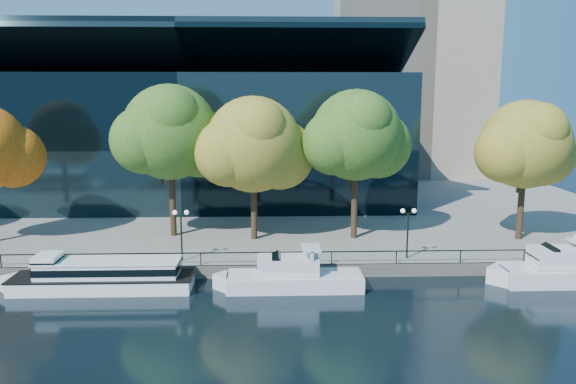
{
  "coord_description": "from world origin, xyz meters",
  "views": [
    {
      "loc": [
        5.25,
        -38.07,
        14.01
      ],
      "look_at": [
        6.81,
        8.0,
        5.77
      ],
      "focal_mm": 35.0,
      "sensor_mm": 36.0,
      "label": 1
    }
  ],
  "objects_px": {
    "cruiser_near": "(289,276)",
    "lamp_2": "(408,222)",
    "cruiser_far": "(560,269)",
    "lamp_1": "(181,223)",
    "tour_boat": "(98,275)",
    "tree_5": "(527,146)",
    "tree_2": "(172,134)",
    "tree_3": "(255,147)",
    "tree_4": "(358,137)"
  },
  "relations": [
    {
      "from": "cruiser_far",
      "to": "lamp_1",
      "type": "bearing_deg",
      "value": 172.87
    },
    {
      "from": "cruiser_far",
      "to": "tree_3",
      "type": "height_order",
      "value": "tree_3"
    },
    {
      "from": "tree_4",
      "to": "lamp_2",
      "type": "relative_size",
      "value": 3.3
    },
    {
      "from": "cruiser_near",
      "to": "tree_5",
      "type": "xyz_separation_m",
      "value": [
        21.2,
        9.58,
        8.36
      ]
    },
    {
      "from": "cruiser_near",
      "to": "tree_3",
      "type": "relative_size",
      "value": 0.85
    },
    {
      "from": "cruiser_far",
      "to": "lamp_1",
      "type": "relative_size",
      "value": 2.63
    },
    {
      "from": "cruiser_far",
      "to": "tree_4",
      "type": "xyz_separation_m",
      "value": [
        -13.64,
        10.04,
        9.0
      ]
    },
    {
      "from": "tree_2",
      "to": "tree_4",
      "type": "relative_size",
      "value": 1.03
    },
    {
      "from": "tour_boat",
      "to": "tree_5",
      "type": "height_order",
      "value": "tree_5"
    },
    {
      "from": "tour_boat",
      "to": "tree_3",
      "type": "bearing_deg",
      "value": 42.4
    },
    {
      "from": "cruiser_far",
      "to": "tree_3",
      "type": "distance_m",
      "value": 26.04
    },
    {
      "from": "cruiser_near",
      "to": "tree_4",
      "type": "relative_size",
      "value": 0.81
    },
    {
      "from": "lamp_2",
      "to": "tree_3",
      "type": "bearing_deg",
      "value": 152.17
    },
    {
      "from": "tree_5",
      "to": "lamp_2",
      "type": "bearing_deg",
      "value": -154.45
    },
    {
      "from": "tree_3",
      "to": "tree_5",
      "type": "bearing_deg",
      "value": -1.92
    },
    {
      "from": "cruiser_near",
      "to": "lamp_2",
      "type": "distance_m",
      "value": 10.76
    },
    {
      "from": "lamp_1",
      "to": "tree_2",
      "type": "bearing_deg",
      "value": 102.81
    },
    {
      "from": "tree_4",
      "to": "cruiser_near",
      "type": "bearing_deg",
      "value": -121.53
    },
    {
      "from": "cruiser_far",
      "to": "tree_2",
      "type": "xyz_separation_m",
      "value": [
        -30.08,
        11.4,
        9.19
      ]
    },
    {
      "from": "cruiser_far",
      "to": "cruiser_near",
      "type": "bearing_deg",
      "value": -178.7
    },
    {
      "from": "tour_boat",
      "to": "cruiser_far",
      "type": "distance_m",
      "value": 33.71
    },
    {
      "from": "cruiser_far",
      "to": "lamp_1",
      "type": "height_order",
      "value": "lamp_1"
    },
    {
      "from": "tour_boat",
      "to": "tree_5",
      "type": "bearing_deg",
      "value": 14.97
    },
    {
      "from": "tree_2",
      "to": "cruiser_far",
      "type": "bearing_deg",
      "value": -20.75
    },
    {
      "from": "tree_3",
      "to": "lamp_2",
      "type": "xyz_separation_m",
      "value": [
        12.08,
        -6.38,
        -5.33
      ]
    },
    {
      "from": "tree_2",
      "to": "lamp_1",
      "type": "xyz_separation_m",
      "value": [
        1.79,
        -7.86,
        -6.31
      ]
    },
    {
      "from": "tree_3",
      "to": "lamp_1",
      "type": "relative_size",
      "value": 3.15
    },
    {
      "from": "cruiser_near",
      "to": "cruiser_far",
      "type": "xyz_separation_m",
      "value": [
        20.08,
        0.46,
        0.13
      ]
    },
    {
      "from": "tree_3",
      "to": "lamp_1",
      "type": "bearing_deg",
      "value": -131.57
    },
    {
      "from": "cruiser_far",
      "to": "tree_3",
      "type": "relative_size",
      "value": 0.84
    },
    {
      "from": "tree_2",
      "to": "tree_5",
      "type": "bearing_deg",
      "value": -4.17
    },
    {
      "from": "lamp_1",
      "to": "lamp_2",
      "type": "height_order",
      "value": "same"
    },
    {
      "from": "tour_boat",
      "to": "tree_3",
      "type": "xyz_separation_m",
      "value": [
        11.07,
        10.11,
        8.18
      ]
    },
    {
      "from": "cruiser_near",
      "to": "lamp_2",
      "type": "xyz_separation_m",
      "value": [
        9.53,
        4.0,
        3.01
      ]
    },
    {
      "from": "tour_boat",
      "to": "lamp_1",
      "type": "distance_m",
      "value": 7.17
    },
    {
      "from": "tree_4",
      "to": "tree_5",
      "type": "height_order",
      "value": "tree_4"
    },
    {
      "from": "lamp_1",
      "to": "tree_5",
      "type": "bearing_deg",
      "value": 10.74
    },
    {
      "from": "tree_2",
      "to": "tree_3",
      "type": "height_order",
      "value": "tree_2"
    },
    {
      "from": "cruiser_near",
      "to": "cruiser_far",
      "type": "distance_m",
      "value": 20.09
    },
    {
      "from": "tour_boat",
      "to": "tree_2",
      "type": "xyz_separation_m",
      "value": [
        3.63,
        11.59,
        9.16
      ]
    },
    {
      "from": "tour_boat",
      "to": "tree_2",
      "type": "height_order",
      "value": "tree_2"
    },
    {
      "from": "cruiser_far",
      "to": "lamp_1",
      "type": "distance_m",
      "value": 28.66
    },
    {
      "from": "lamp_2",
      "to": "cruiser_near",
      "type": "bearing_deg",
      "value": -157.25
    },
    {
      "from": "tree_3",
      "to": "tree_4",
      "type": "relative_size",
      "value": 0.96
    },
    {
      "from": "tree_3",
      "to": "lamp_2",
      "type": "distance_m",
      "value": 14.67
    },
    {
      "from": "tree_4",
      "to": "lamp_2",
      "type": "xyz_separation_m",
      "value": [
        3.08,
        -6.5,
        -6.12
      ]
    },
    {
      "from": "cruiser_near",
      "to": "tree_4",
      "type": "bearing_deg",
      "value": 58.47
    },
    {
      "from": "lamp_1",
      "to": "lamp_2",
      "type": "xyz_separation_m",
      "value": [
        17.74,
        0.0,
        0.0
      ]
    },
    {
      "from": "lamp_2",
      "to": "tree_2",
      "type": "bearing_deg",
      "value": 158.08
    },
    {
      "from": "tree_5",
      "to": "lamp_1",
      "type": "height_order",
      "value": "tree_5"
    }
  ]
}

